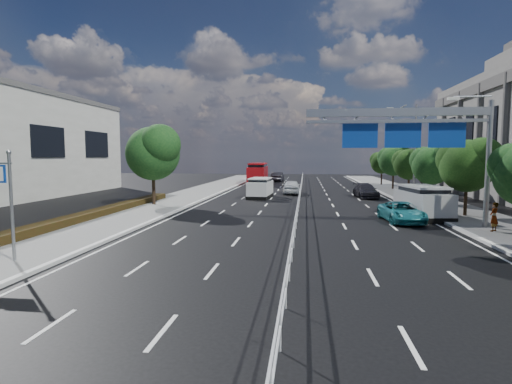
{
  "coord_description": "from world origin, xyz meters",
  "views": [
    {
      "loc": [
        0.49,
        -13.67,
        4.1
      ],
      "look_at": [
        -1.86,
        5.23,
        2.4
      ],
      "focal_mm": 28.0,
      "sensor_mm": 36.0,
      "label": 1
    }
  ],
  "objects_px": {
    "red_bus": "(258,173)",
    "pedestrian_b": "(421,191)",
    "near_car_dark": "(278,177)",
    "toilet_sign": "(0,187)",
    "overhead_gantry": "(417,130)",
    "white_minivan": "(260,188)",
    "near_car_silver": "(292,187)",
    "pedestrian_a": "(494,217)",
    "parked_car_dark": "(366,191)",
    "silver_minivan": "(423,202)",
    "parked_car_teal": "(402,212)"
  },
  "relations": [
    {
      "from": "red_bus",
      "to": "pedestrian_b",
      "type": "relative_size",
      "value": 5.37
    },
    {
      "from": "near_car_dark",
      "to": "toilet_sign",
      "type": "bearing_deg",
      "value": 86.66
    },
    {
      "from": "toilet_sign",
      "to": "overhead_gantry",
      "type": "bearing_deg",
      "value": 29.6
    },
    {
      "from": "white_minivan",
      "to": "near_car_silver",
      "type": "distance_m",
      "value": 5.51
    },
    {
      "from": "pedestrian_a",
      "to": "parked_car_dark",
      "type": "bearing_deg",
      "value": -119.2
    },
    {
      "from": "red_bus",
      "to": "near_car_silver",
      "type": "distance_m",
      "value": 16.83
    },
    {
      "from": "red_bus",
      "to": "parked_car_dark",
      "type": "bearing_deg",
      "value": -57.65
    },
    {
      "from": "pedestrian_b",
      "to": "near_car_silver",
      "type": "bearing_deg",
      "value": -32.11
    },
    {
      "from": "near_car_dark",
      "to": "pedestrian_b",
      "type": "xyz_separation_m",
      "value": [
        14.59,
        -29.69,
        0.35
      ]
    },
    {
      "from": "overhead_gantry",
      "to": "pedestrian_b",
      "type": "xyz_separation_m",
      "value": [
        3.8,
        12.37,
        -4.48
      ]
    },
    {
      "from": "overhead_gantry",
      "to": "white_minivan",
      "type": "xyz_separation_m",
      "value": [
        -10.68,
        15.49,
        -4.63
      ]
    },
    {
      "from": "red_bus",
      "to": "white_minivan",
      "type": "bearing_deg",
      "value": -84.87
    },
    {
      "from": "overhead_gantry",
      "to": "silver_minivan",
      "type": "height_order",
      "value": "overhead_gantry"
    },
    {
      "from": "toilet_sign",
      "to": "silver_minivan",
      "type": "xyz_separation_m",
      "value": [
        19.25,
        14.0,
        -1.88
      ]
    },
    {
      "from": "near_car_dark",
      "to": "parked_car_dark",
      "type": "distance_m",
      "value": 27.18
    },
    {
      "from": "red_bus",
      "to": "overhead_gantry",
      "type": "bearing_deg",
      "value": -71.93
    },
    {
      "from": "red_bus",
      "to": "pedestrian_a",
      "type": "bearing_deg",
      "value": -67.81
    },
    {
      "from": "pedestrian_a",
      "to": "parked_car_teal",
      "type": "bearing_deg",
      "value": -82.03
    },
    {
      "from": "toilet_sign",
      "to": "red_bus",
      "type": "xyz_separation_m",
      "value": [
        4.35,
        46.04,
        -1.32
      ]
    },
    {
      "from": "red_bus",
      "to": "near_car_silver",
      "type": "xyz_separation_m",
      "value": [
        5.6,
        -15.84,
        -0.85
      ]
    },
    {
      "from": "silver_minivan",
      "to": "pedestrian_b",
      "type": "height_order",
      "value": "silver_minivan"
    },
    {
      "from": "white_minivan",
      "to": "pedestrian_b",
      "type": "relative_size",
      "value": 2.4
    },
    {
      "from": "overhead_gantry",
      "to": "parked_car_teal",
      "type": "xyz_separation_m",
      "value": [
        -0.24,
        1.95,
        -4.98
      ]
    },
    {
      "from": "red_bus",
      "to": "pedestrian_b",
      "type": "distance_m",
      "value": 29.19
    },
    {
      "from": "red_bus",
      "to": "near_car_silver",
      "type": "bearing_deg",
      "value": -72.79
    },
    {
      "from": "near_car_silver",
      "to": "overhead_gantry",
      "type": "bearing_deg",
      "value": 110.23
    },
    {
      "from": "white_minivan",
      "to": "red_bus",
      "type": "height_order",
      "value": "red_bus"
    },
    {
      "from": "near_car_dark",
      "to": "parked_car_teal",
      "type": "xyz_separation_m",
      "value": [
        10.55,
        -40.11,
        -0.15
      ]
    },
    {
      "from": "toilet_sign",
      "to": "red_bus",
      "type": "distance_m",
      "value": 46.26
    },
    {
      "from": "toilet_sign",
      "to": "pedestrian_a",
      "type": "bearing_deg",
      "value": 21.93
    },
    {
      "from": "parked_car_teal",
      "to": "parked_car_dark",
      "type": "distance_m",
      "value": 15.06
    },
    {
      "from": "overhead_gantry",
      "to": "white_minivan",
      "type": "relative_size",
      "value": 2.17
    },
    {
      "from": "pedestrian_a",
      "to": "overhead_gantry",
      "type": "bearing_deg",
      "value": -62.6
    },
    {
      "from": "pedestrian_a",
      "to": "toilet_sign",
      "type": "bearing_deg",
      "value": -19.29
    },
    {
      "from": "toilet_sign",
      "to": "silver_minivan",
      "type": "relative_size",
      "value": 0.8
    },
    {
      "from": "near_car_dark",
      "to": "parked_car_teal",
      "type": "distance_m",
      "value": 41.47
    },
    {
      "from": "near_car_dark",
      "to": "silver_minivan",
      "type": "relative_size",
      "value": 0.86
    },
    {
      "from": "white_minivan",
      "to": "pedestrian_a",
      "type": "relative_size",
      "value": 3.04
    },
    {
      "from": "overhead_gantry",
      "to": "parked_car_dark",
      "type": "bearing_deg",
      "value": 90.81
    },
    {
      "from": "parked_car_dark",
      "to": "silver_minivan",
      "type": "bearing_deg",
      "value": -86.72
    },
    {
      "from": "white_minivan",
      "to": "near_car_dark",
      "type": "relative_size",
      "value": 1.0
    },
    {
      "from": "parked_car_dark",
      "to": "pedestrian_b",
      "type": "bearing_deg",
      "value": -53.51
    },
    {
      "from": "toilet_sign",
      "to": "parked_car_dark",
      "type": "relative_size",
      "value": 0.93
    },
    {
      "from": "pedestrian_a",
      "to": "white_minivan",
      "type": "bearing_deg",
      "value": -90.9
    },
    {
      "from": "near_car_dark",
      "to": "pedestrian_b",
      "type": "bearing_deg",
      "value": 120.39
    },
    {
      "from": "pedestrian_b",
      "to": "toilet_sign",
      "type": "bearing_deg",
      "value": 48.07
    },
    {
      "from": "white_minivan",
      "to": "pedestrian_a",
      "type": "xyz_separation_m",
      "value": [
        14.37,
        -16.93,
        -0.07
      ]
    },
    {
      "from": "overhead_gantry",
      "to": "red_bus",
      "type": "relative_size",
      "value": 0.97
    },
    {
      "from": "red_bus",
      "to": "pedestrian_a",
      "type": "height_order",
      "value": "red_bus"
    },
    {
      "from": "red_bus",
      "to": "silver_minivan",
      "type": "xyz_separation_m",
      "value": [
        14.9,
        -32.04,
        -0.57
      ]
    }
  ]
}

